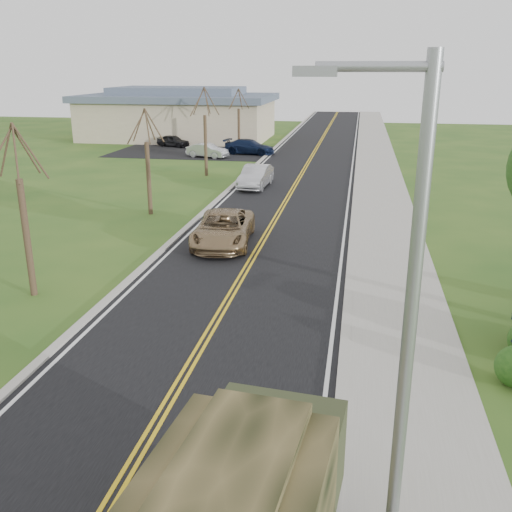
# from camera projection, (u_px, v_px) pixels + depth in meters

# --- Properties ---
(road) EXTENTS (8.00, 120.00, 0.01)m
(road) POSITION_uv_depth(u_px,v_px,m) (307.00, 165.00, 47.35)
(road) COLOR black
(road) RESTS_ON ground
(curb_right) EXTENTS (0.30, 120.00, 0.12)m
(curb_right) POSITION_uv_depth(u_px,v_px,m) (357.00, 166.00, 46.64)
(curb_right) COLOR #9E998E
(curb_right) RESTS_ON ground
(sidewalk_right) EXTENTS (3.20, 120.00, 0.10)m
(sidewalk_right) POSITION_uv_depth(u_px,v_px,m) (379.00, 167.00, 46.35)
(sidewalk_right) COLOR #9E998E
(sidewalk_right) RESTS_ON ground
(curb_left) EXTENTS (0.30, 120.00, 0.10)m
(curb_left) POSITION_uv_depth(u_px,v_px,m) (258.00, 163.00, 48.04)
(curb_left) COLOR #9E998E
(curb_left) RESTS_ON ground
(street_light) EXTENTS (1.65, 0.22, 8.00)m
(street_light) POSITION_uv_depth(u_px,v_px,m) (400.00, 343.00, 7.32)
(street_light) COLOR gray
(street_light) RESTS_ON ground
(bare_tree_a) EXTENTS (1.93, 2.26, 6.08)m
(bare_tree_a) POSITION_uv_depth(u_px,v_px,m) (25.00, 224.00, 19.69)
(bare_tree_a) COLOR #38281C
(bare_tree_a) RESTS_ON ground
(bare_tree_b) EXTENTS (1.83, 2.14, 5.73)m
(bare_tree_b) POSITION_uv_depth(u_px,v_px,m) (148.00, 170.00, 30.95)
(bare_tree_b) COLOR #38281C
(bare_tree_b) RESTS_ON ground
(bare_tree_c) EXTENTS (2.04, 2.39, 6.42)m
(bare_tree_c) POSITION_uv_depth(u_px,v_px,m) (205.00, 138.00, 42.06)
(bare_tree_c) COLOR #38281C
(bare_tree_c) RESTS_ON ground
(bare_tree_d) EXTENTS (1.88, 2.20, 5.91)m
(bare_tree_d) POSITION_uv_depth(u_px,v_px,m) (239.00, 126.00, 53.33)
(bare_tree_d) COLOR #38281C
(bare_tree_d) RESTS_ON ground
(commercial_building) EXTENTS (25.50, 21.50, 5.65)m
(commercial_building) POSITION_uv_depth(u_px,v_px,m) (179.00, 114.00, 64.11)
(commercial_building) COLOR tan
(commercial_building) RESTS_ON ground
(suv_champagne) EXTENTS (2.96, 5.59, 1.50)m
(suv_champagne) POSITION_uv_depth(u_px,v_px,m) (223.00, 228.00, 26.11)
(suv_champagne) COLOR #8D724F
(suv_champagne) RESTS_ON ground
(sedan_silver) EXTENTS (1.84, 4.63, 1.50)m
(sedan_silver) POSITION_uv_depth(u_px,v_px,m) (256.00, 177.00, 38.44)
(sedan_silver) COLOR #B3B3B8
(sedan_silver) RESTS_ON ground
(lot_car_dark) EXTENTS (3.72, 2.41, 1.18)m
(lot_car_dark) POSITION_uv_depth(u_px,v_px,m) (173.00, 141.00, 58.22)
(lot_car_dark) COLOR black
(lot_car_dark) RESTS_ON ground
(lot_car_silver) EXTENTS (4.05, 2.33, 1.26)m
(lot_car_silver) POSITION_uv_depth(u_px,v_px,m) (207.00, 150.00, 51.22)
(lot_car_silver) COLOR #BABBBF
(lot_car_silver) RESTS_ON ground
(lot_car_navy) EXTENTS (4.97, 2.64, 1.37)m
(lot_car_navy) POSITION_uv_depth(u_px,v_px,m) (249.00, 147.00, 53.14)
(lot_car_navy) COLOR black
(lot_car_navy) RESTS_ON ground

